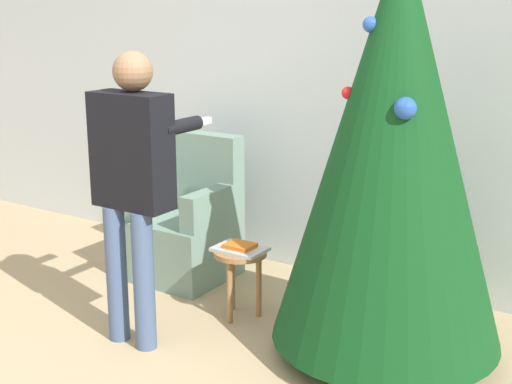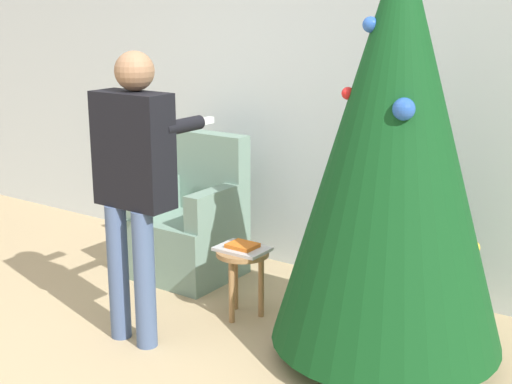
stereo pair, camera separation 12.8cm
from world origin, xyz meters
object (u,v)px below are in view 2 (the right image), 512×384
object	(u,v)px
person_standing	(134,172)
side_stool	(243,264)
christmas_tree	(394,147)
armchair	(192,226)

from	to	relation	value
person_standing	side_stool	xyz separation A→B (m)	(0.32, 0.58, -0.65)
christmas_tree	armchair	xyz separation A→B (m)	(-1.68, 0.36, -0.82)
christmas_tree	side_stool	size ratio (longest dim) A/B	5.23
christmas_tree	side_stool	distance (m)	1.27
christmas_tree	side_stool	world-z (taller)	christmas_tree
side_stool	person_standing	bearing A→B (deg)	-118.38
christmas_tree	armchair	size ratio (longest dim) A/B	2.24
christmas_tree	person_standing	distance (m)	1.42
armchair	person_standing	xyz separation A→B (m)	(0.41, -0.96, 0.64)
christmas_tree	person_standing	xyz separation A→B (m)	(-1.27, -0.60, -0.19)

